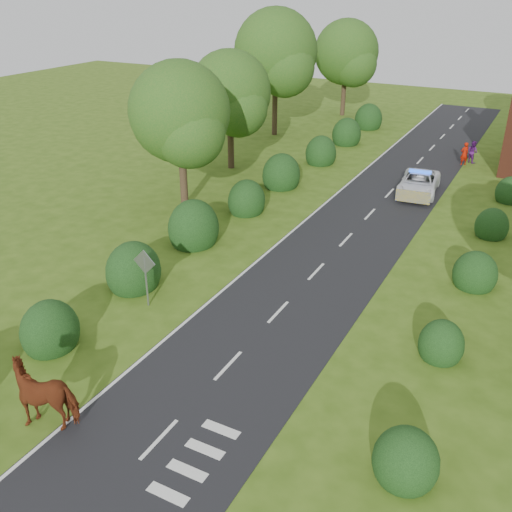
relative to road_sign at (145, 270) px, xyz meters
The scene contains 14 objects.
ground 5.63m from the road_sign, 21.80° to the right, with size 120.00×120.00×0.00m, color #3A5814.
road 14.03m from the road_sign, 68.96° to the left, with size 6.00×70.00×0.02m, color black.
road_markings 11.56m from the road_sign, 72.72° to the left, with size 4.96×70.00×0.01m.
hedgerow_left 9.85m from the road_sign, 98.87° to the left, with size 2.75×50.41×3.00m.
hedgerow_right 14.85m from the road_sign, 38.46° to the left, with size 2.10×45.78×2.10m.
tree_left_a 11.55m from the road_sign, 115.73° to the left, with size 5.74×5.60×8.38m.
tree_left_b 19.22m from the road_sign, 109.29° to the left, with size 5.74×5.60×8.07m.
tree_left_c 29.28m from the road_sign, 105.46° to the left, with size 6.97×6.80×10.22m.
tree_left_d 38.41m from the road_sign, 97.87° to the left, with size 6.15×6.00×8.89m.
road_sign is the anchor object (origin of this frame).
cow 7.00m from the road_sign, 77.34° to the right, with size 1.31×2.48×1.76m, color #572A17.
police_van 19.95m from the road_sign, 70.82° to the left, with size 2.70×5.08×1.49m.
pedestrian_red 27.61m from the road_sign, 73.22° to the left, with size 0.60×0.39×1.65m, color #B51604.
pedestrian_purple 28.59m from the road_sign, 72.94° to the left, with size 0.78×0.61×1.60m, color #57186D.
Camera 1 is at (8.43, -13.83, 12.22)m, focal length 40.00 mm.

